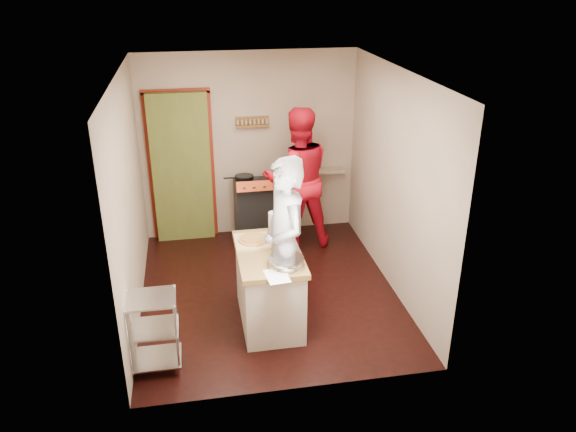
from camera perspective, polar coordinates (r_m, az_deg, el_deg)
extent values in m
plane|color=black|center=(6.86, -1.99, -7.59)|extent=(3.50, 3.50, 0.00)
cube|color=tan|center=(7.92, -3.98, 7.12)|extent=(3.00, 0.04, 2.60)
cube|color=#565B23|center=(8.01, -10.76, 5.06)|extent=(0.80, 0.40, 2.10)
cube|color=maroon|center=(7.96, -13.78, 4.67)|extent=(0.06, 0.06, 2.10)
cube|color=maroon|center=(7.95, -7.72, 5.11)|extent=(0.06, 0.06, 2.10)
cube|color=maroon|center=(7.67, -11.36, 12.32)|extent=(0.90, 0.06, 0.06)
cube|color=brown|center=(7.80, -3.63, 9.15)|extent=(0.46, 0.09, 0.03)
cube|color=brown|center=(7.82, -3.67, 9.65)|extent=(0.46, 0.02, 0.12)
cube|color=olive|center=(7.79, -3.64, 9.54)|extent=(0.42, 0.04, 0.07)
cube|color=tan|center=(8.11, 2.89, 4.56)|extent=(0.80, 0.18, 0.04)
cube|color=black|center=(8.03, 1.51, 5.29)|extent=(0.10, 0.14, 0.22)
cube|color=tan|center=(6.27, -15.86, 1.58)|extent=(0.04, 3.50, 2.60)
cube|color=tan|center=(6.64, 10.78, 3.35)|extent=(0.04, 3.50, 2.60)
cube|color=white|center=(5.93, -2.36, 14.43)|extent=(3.00, 3.50, 0.02)
cube|color=black|center=(7.94, -3.17, 0.26)|extent=(0.60, 0.55, 0.80)
cube|color=black|center=(7.78, -3.24, 3.16)|extent=(0.60, 0.55, 0.06)
cube|color=maroon|center=(7.49, -2.99, 3.05)|extent=(0.60, 0.15, 0.17)
cylinder|color=black|center=(7.86, -4.46, 3.93)|extent=(0.26, 0.26, 0.05)
cylinder|color=silver|center=(5.49, -15.91, -12.64)|extent=(0.02, 0.02, 0.80)
cylinder|color=silver|center=(5.45, -11.22, -12.39)|extent=(0.02, 0.02, 0.80)
cylinder|color=silver|center=(5.79, -15.64, -10.53)|extent=(0.02, 0.02, 0.80)
cylinder|color=silver|center=(5.75, -11.21, -10.28)|extent=(0.02, 0.02, 0.80)
cube|color=silver|center=(5.79, -13.21, -13.87)|extent=(0.48, 0.40, 0.02)
cube|color=silver|center=(5.59, -13.55, -11.02)|extent=(0.48, 0.40, 0.02)
cube|color=silver|center=(5.41, -13.89, -8.15)|extent=(0.48, 0.40, 0.02)
cube|color=#B7AD9C|center=(6.14, -1.93, -7.38)|extent=(0.61, 1.08, 0.80)
cube|color=olive|center=(5.92, -1.99, -3.85)|extent=(0.67, 1.14, 0.06)
cube|color=beige|center=(6.10, -3.55, -2.57)|extent=(0.40, 0.40, 0.02)
cylinder|color=#D18E41|center=(6.09, -3.56, -2.36)|extent=(0.32, 0.32, 0.02)
ellipsoid|color=silver|center=(5.58, -0.18, -4.76)|extent=(0.35, 0.35, 0.11)
cylinder|color=white|center=(6.19, -1.44, -0.83)|extent=(0.12, 0.12, 0.28)
cylinder|color=silver|center=(6.00, -0.87, -2.22)|extent=(0.06, 0.06, 0.17)
cube|color=white|center=(5.45, -1.12, -6.12)|extent=(0.24, 0.32, 0.00)
cylinder|color=black|center=(6.26, -0.17, -0.36)|extent=(0.08, 0.08, 0.31)
cylinder|color=black|center=(6.19, -0.02, -0.67)|extent=(0.08, 0.08, 0.31)
cylinder|color=black|center=(6.16, -0.34, -0.78)|extent=(0.08, 0.08, 0.31)
imported|color=#BAB9BF|center=(5.82, -0.34, -2.97)|extent=(0.59, 0.78, 1.90)
imported|color=red|center=(7.59, 0.97, 3.83)|extent=(0.99, 0.79, 1.95)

